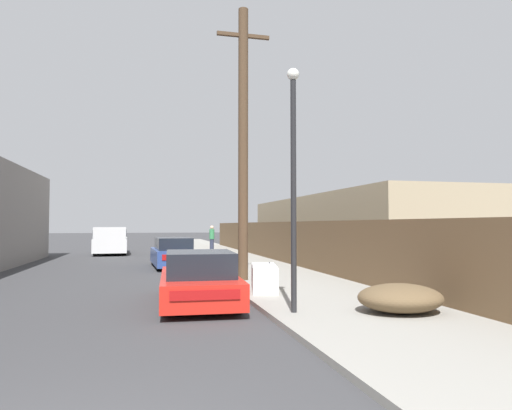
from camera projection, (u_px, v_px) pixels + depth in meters
name	position (u px, v px, depth m)	size (l,w,h in m)	color
sidewalk_curb	(226.00, 256.00, 27.06)	(4.20, 63.00, 0.12)	gray
discarded_fridge	(264.00, 278.00, 12.55)	(0.99, 1.82, 0.74)	white
parked_sports_car_red	(199.00, 280.00, 11.15)	(2.02, 4.50, 1.30)	red
car_parked_mid	(173.00, 253.00, 20.73)	(1.97, 4.40, 1.36)	#2D478C
pickup_truck	(111.00, 241.00, 29.98)	(2.29, 5.96, 1.78)	silver
utility_pole	(243.00, 140.00, 15.27)	(1.80, 0.33, 9.14)	#4C3826
street_lamp	(293.00, 171.00, 9.61)	(0.26, 0.26, 5.15)	#232326
brush_pile	(400.00, 298.00, 9.50)	(1.79, 1.57, 0.59)	brown
wooden_fence	(277.00, 241.00, 23.50)	(0.08, 37.30, 1.97)	brown
building_right_house	(344.00, 226.00, 28.72)	(6.00, 21.46, 3.66)	tan
pedestrian	(212.00, 238.00, 31.20)	(0.34, 0.34, 1.76)	#282D42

